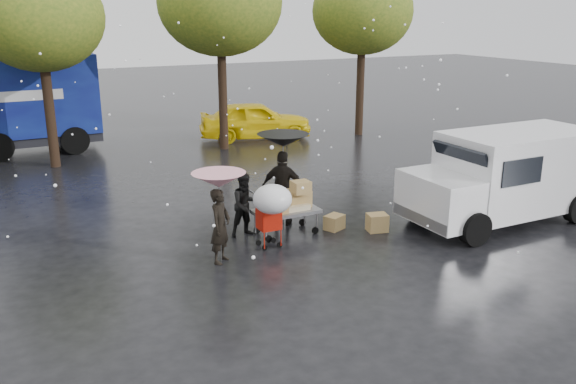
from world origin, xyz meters
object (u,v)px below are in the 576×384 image
white_van (506,175)px  yellow_taxi (255,120)px  person_black (283,188)px  vendor_cart (289,203)px  person_pink (220,226)px  shopping_cart (272,203)px

white_van → yellow_taxi: size_ratio=1.11×
person_black → white_van: 5.44m
person_black → white_van: (4.98, -2.19, 0.25)m
person_black → vendor_cart: bearing=117.7°
vendor_cart → white_van: bearing=-17.0°
person_pink → shopping_cart: size_ratio=1.07×
shopping_cart → white_van: white_van is taller
person_pink → white_van: bearing=-49.1°
white_van → vendor_cart: bearing=163.0°
person_pink → white_van: 7.19m
vendor_cart → shopping_cart: bearing=-137.9°
vendor_cart → white_van: size_ratio=0.31×
person_black → shopping_cart: 1.63m
yellow_taxi → vendor_cart: bearing=175.9°
person_pink → yellow_taxi: person_pink is taller
person_pink → shopping_cart: bearing=-36.1°
white_van → person_black: bearing=156.2°
person_black → yellow_taxi: (3.55, 9.63, -0.15)m
person_pink → person_black: bearing=-9.1°
vendor_cart → white_van: (5.13, -1.57, 0.43)m
shopping_cart → yellow_taxi: 11.84m
shopping_cart → person_black: bearing=54.9°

